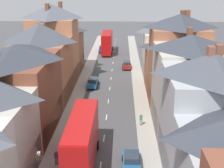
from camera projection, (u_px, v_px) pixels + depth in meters
pavement_left at (82, 84)px, 56.36m from camera, size 2.20×104.00×0.14m
pavement_right at (139, 85)px, 56.04m from camera, size 2.20×104.00×0.14m
centre_line_dashes at (110, 89)px, 54.32m from camera, size 0.14×97.80×0.01m
terrace_row_left at (23, 85)px, 38.71m from camera, size 8.00×62.61×14.35m
terrace_row_right at (193, 93)px, 35.51m from camera, size 8.00×59.03×13.97m
double_decker_bus_lead at (107, 42)px, 80.17m from camera, size 2.74×10.80×5.30m
double_decker_bus_mid_street at (82, 141)px, 30.76m from camera, size 2.74×10.80×5.30m
car_near_blue at (93, 82)px, 55.09m from camera, size 1.90×4.54×1.64m
car_near_silver at (131, 161)px, 31.09m from camera, size 1.90×3.89×1.65m
car_parked_left_a at (127, 65)px, 66.57m from camera, size 1.90×4.30×1.63m
car_parked_right_a at (102, 49)px, 81.82m from camera, size 1.90×3.94×1.67m
pedestrian_mid_left at (56, 157)px, 31.32m from camera, size 0.36×0.22×1.61m
pedestrian_mid_right at (141, 119)px, 39.92m from camera, size 0.36×0.22×1.61m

